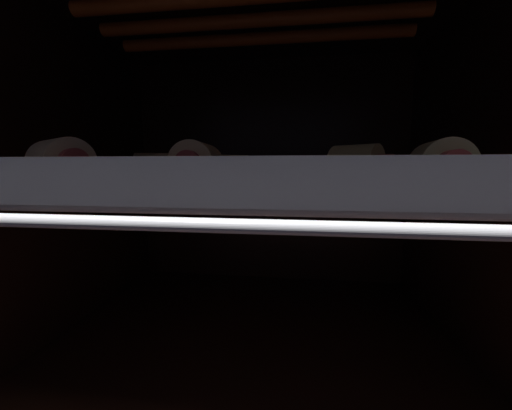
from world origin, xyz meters
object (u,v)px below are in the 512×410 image
(pig_in_blanket_mid_1, at_px, (198,163))
(pig_in_blanket_mid_8, at_px, (181,164))
(pig_in_blanket_mid_3, at_px, (224,167))
(pig_in_blanket_mid_2, at_px, (146,165))
(pig_in_blanket_mid_5, at_px, (240,165))
(pig_in_blanket_mid_0, at_px, (231,167))
(pig_in_blanket_mid_7, at_px, (440,165))
(pig_in_blanket_mid_4, at_px, (356,164))
(pig_in_blanket_mid_10, at_px, (249,167))
(baking_tray_mid, at_px, (250,181))
(oven_rack_mid, at_px, (250,189))
(pig_in_blanket_mid_9, at_px, (61,162))
(pig_in_blanket_mid_6, at_px, (180,167))

(pig_in_blanket_mid_1, xyz_separation_m, pig_in_blanket_mid_8, (-0.11, 0.26, 0.00))
(pig_in_blanket_mid_8, bearing_deg, pig_in_blanket_mid_3, -13.72)
(pig_in_blanket_mid_2, distance_m, pig_in_blanket_mid_5, 0.15)
(pig_in_blanket_mid_0, relative_size, pig_in_blanket_mid_7, 0.90)
(pig_in_blanket_mid_4, relative_size, pig_in_blanket_mid_7, 0.94)
(pig_in_blanket_mid_0, relative_size, pig_in_blanket_mid_5, 1.03)
(pig_in_blanket_mid_5, xyz_separation_m, pig_in_blanket_mid_10, (0.02, -0.06, -0.00))
(baking_tray_mid, xyz_separation_m, pig_in_blanket_mid_10, (-0.02, 0.09, 0.02))
(pig_in_blanket_mid_10, bearing_deg, pig_in_blanket_mid_7, -58.92)
(pig_in_blanket_mid_1, relative_size, pig_in_blanket_mid_10, 0.99)
(oven_rack_mid, relative_size, pig_in_blanket_mid_4, 9.05)
(pig_in_blanket_mid_2, relative_size, pig_in_blanket_mid_10, 0.81)
(pig_in_blanket_mid_0, distance_m, pig_in_blanket_mid_7, 0.19)
(pig_in_blanket_mid_9, bearing_deg, oven_rack_mid, 54.09)
(pig_in_blanket_mid_8, distance_m, pig_in_blanket_mid_9, 0.28)
(pig_in_blanket_mid_7, xyz_separation_m, pig_in_blanket_mid_8, (-0.27, 0.28, 0.00))
(pig_in_blanket_mid_2, relative_size, pig_in_blanket_mid_9, 0.81)
(pig_in_blanket_mid_5, bearing_deg, pig_in_blanket_mid_7, -60.32)
(pig_in_blanket_mid_6, bearing_deg, pig_in_blanket_mid_0, 33.88)
(pig_in_blanket_mid_4, bearing_deg, pig_in_blanket_mid_5, 119.99)
(pig_in_blanket_mid_1, xyz_separation_m, pig_in_blanket_mid_2, (-0.13, 0.18, 0.00))
(pig_in_blanket_mid_5, xyz_separation_m, pig_in_blanket_mid_7, (0.17, -0.30, -0.00))
(pig_in_blanket_mid_0, height_order, pig_in_blanket_mid_9, pig_in_blanket_mid_9)
(pig_in_blanket_mid_1, bearing_deg, baking_tray_mid, 81.90)
(pig_in_blanket_mid_8, distance_m, pig_in_blanket_mid_10, 0.12)
(pig_in_blanket_mid_2, distance_m, pig_in_blanket_mid_8, 0.08)
(pig_in_blanket_mid_6, relative_size, pig_in_blanket_mid_10, 1.01)
(pig_in_blanket_mid_10, bearing_deg, pig_in_blanket_mid_3, 154.85)
(pig_in_blanket_mid_1, distance_m, pig_in_blanket_mid_9, 0.09)
(oven_rack_mid, relative_size, baking_tray_mid, 1.19)
(pig_in_blanket_mid_1, bearing_deg, pig_in_blanket_mid_5, 94.51)
(pig_in_blanket_mid_9, height_order, pig_in_blanket_mid_10, pig_in_blanket_mid_9)
(oven_rack_mid, bearing_deg, pig_in_blanket_mid_10, 99.69)
(pig_in_blanket_mid_5, relative_size, pig_in_blanket_mid_9, 0.94)
(baking_tray_mid, relative_size, pig_in_blanket_mid_10, 7.56)
(pig_in_blanket_mid_2, relative_size, pig_in_blanket_mid_8, 0.77)
(pig_in_blanket_mid_1, relative_size, pig_in_blanket_mid_4, 1.00)
(pig_in_blanket_mid_2, xyz_separation_m, pig_in_blanket_mid_10, (0.13, 0.05, -0.00))
(oven_rack_mid, bearing_deg, pig_in_blanket_mid_0, -115.87)
(pig_in_blanket_mid_6, relative_size, pig_in_blanket_mid_8, 0.97)
(pig_in_blanket_mid_1, distance_m, pig_in_blanket_mid_5, 0.28)
(pig_in_blanket_mid_7, bearing_deg, oven_rack_mid, 131.05)
(pig_in_blanket_mid_10, bearing_deg, pig_in_blanket_mid_8, 162.10)
(pig_in_blanket_mid_7, xyz_separation_m, pig_in_blanket_mid_9, (-0.24, 0.00, 0.00))
(pig_in_blanket_mid_6, height_order, pig_in_blanket_mid_7, pig_in_blanket_mid_7)
(oven_rack_mid, distance_m, pig_in_blanket_mid_0, 0.04)
(oven_rack_mid, bearing_deg, pig_in_blanket_mid_5, 104.95)
(pig_in_blanket_mid_1, xyz_separation_m, pig_in_blanket_mid_7, (0.15, -0.02, -0.00))
(pig_in_blanket_mid_2, bearing_deg, pig_in_blanket_mid_3, 34.73)
(pig_in_blanket_mid_10, bearing_deg, oven_rack_mid, -80.31)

